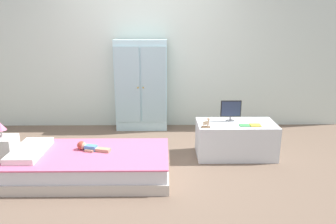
{
  "coord_description": "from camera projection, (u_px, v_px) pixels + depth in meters",
  "views": [
    {
      "loc": [
        0.29,
        -3.57,
        1.7
      ],
      "look_at": [
        0.33,
        0.31,
        0.58
      ],
      "focal_mm": 34.46,
      "sensor_mm": 36.0,
      "label": 1
    }
  ],
  "objects": [
    {
      "name": "tv_monitor",
      "position": [
        231.0,
        109.0,
        4.1
      ],
      "size": [
        0.26,
        0.1,
        0.27
      ],
      "color": "#99999E",
      "rests_on": "tv_stand"
    },
    {
      "name": "table_lamp",
      "position": [
        0.0,
        127.0,
        3.78
      ],
      "size": [
        0.13,
        0.13,
        0.18
      ],
      "color": "#B7B2AD",
      "rests_on": "nightstand"
    },
    {
      "name": "nightstand",
      "position": [
        4.0,
        151.0,
        3.86
      ],
      "size": [
        0.28,
        0.28,
        0.36
      ],
      "primitive_type": "cube",
      "color": "white",
      "rests_on": "ground_plane"
    },
    {
      "name": "book_green",
      "position": [
        245.0,
        125.0,
        3.95
      ],
      "size": [
        0.12,
        0.09,
        0.01
      ],
      "primitive_type": "cube",
      "color": "#429E51",
      "rests_on": "tv_stand"
    },
    {
      "name": "book_yellow",
      "position": [
        255.0,
        125.0,
        3.95
      ],
      "size": [
        0.13,
        0.1,
        0.02
      ],
      "primitive_type": "cube",
      "color": "gold",
      "rests_on": "tv_stand"
    },
    {
      "name": "tv_stand",
      "position": [
        235.0,
        139.0,
        4.12
      ],
      "size": [
        0.98,
        0.51,
        0.44
      ],
      "primitive_type": "cube",
      "color": "silver",
      "rests_on": "ground_plane"
    },
    {
      "name": "doll",
      "position": [
        87.0,
        147.0,
        3.63
      ],
      "size": [
        0.39,
        0.17,
        0.1
      ],
      "color": "#4C84C6",
      "rests_on": "bed"
    },
    {
      "name": "back_wall",
      "position": [
        146.0,
        43.0,
        5.04
      ],
      "size": [
        6.4,
        0.05,
        2.7
      ],
      "primitive_type": "cube",
      "color": "silver",
      "rests_on": "ground_plane"
    },
    {
      "name": "pillow",
      "position": [
        30.0,
        150.0,
        3.54
      ],
      "size": [
        0.32,
        0.64,
        0.06
      ],
      "primitive_type": "cube",
      "color": "white",
      "rests_on": "bed"
    },
    {
      "name": "ground_plane",
      "position": [
        141.0,
        166.0,
        3.9
      ],
      "size": [
        10.0,
        10.0,
        0.02
      ],
      "primitive_type": "cube",
      "color": "brown"
    },
    {
      "name": "bed",
      "position": [
        91.0,
        165.0,
        3.6
      ],
      "size": [
        1.73,
        0.9,
        0.28
      ],
      "color": "beige",
      "rests_on": "ground_plane"
    },
    {
      "name": "wardrobe",
      "position": [
        141.0,
        85.0,
        5.03
      ],
      "size": [
        0.8,
        0.32,
        1.41
      ],
      "color": "silver",
      "rests_on": "ground_plane"
    },
    {
      "name": "rocking_horse_toy",
      "position": [
        207.0,
        123.0,
        3.88
      ],
      "size": [
        0.11,
        0.04,
        0.13
      ],
      "color": "#8E6642",
      "rests_on": "tv_stand"
    }
  ]
}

